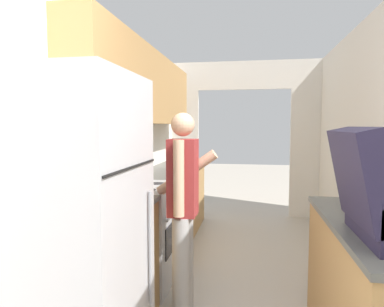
# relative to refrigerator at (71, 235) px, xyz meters

# --- Properties ---
(wall_left) EXTENTS (0.38, 6.89, 2.50)m
(wall_left) POSITION_rel_refrigerator_xyz_m (-0.31, 1.48, 0.65)
(wall_left) COLOR white
(wall_left) RESTS_ON ground_plane
(wall_far_with_doorway) EXTENTS (2.78, 0.06, 2.50)m
(wall_far_with_doorway) POSITION_rel_refrigerator_xyz_m (0.83, 3.95, 0.55)
(wall_far_with_doorway) COLOR white
(wall_far_with_doorway) RESTS_ON ground_plane
(counter_left) EXTENTS (0.62, 3.21, 0.91)m
(counter_left) POSITION_rel_refrigerator_xyz_m (-0.06, 2.21, -0.41)
(counter_left) COLOR #B2844C
(counter_left) RESTS_ON ground_plane
(counter_right) EXTENTS (0.62, 1.44, 0.91)m
(counter_right) POSITION_rel_refrigerator_xyz_m (1.73, 0.37, -0.41)
(counter_right) COLOR #B2844C
(counter_right) RESTS_ON ground_plane
(refrigerator) EXTENTS (0.75, 0.77, 1.74)m
(refrigerator) POSITION_rel_refrigerator_xyz_m (0.00, 0.00, 0.00)
(refrigerator) COLOR #B7B7BC
(refrigerator) RESTS_ON ground_plane
(range_oven) EXTENTS (0.66, 0.74, 1.05)m
(range_oven) POSITION_rel_refrigerator_xyz_m (-0.05, 1.30, -0.41)
(range_oven) COLOR #B7B7BC
(range_oven) RESTS_ON ground_plane
(person) EXTENTS (0.50, 0.37, 1.57)m
(person) POSITION_rel_refrigerator_xyz_m (0.45, 0.85, -0.04)
(person) COLOR #9E9E9E
(person) RESTS_ON ground_plane
(microwave) EXTENTS (0.35, 0.50, 0.28)m
(microwave) POSITION_rel_refrigerator_xyz_m (1.83, 0.76, 0.18)
(microwave) COLOR #B7B7BC
(microwave) RESTS_ON counter_right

